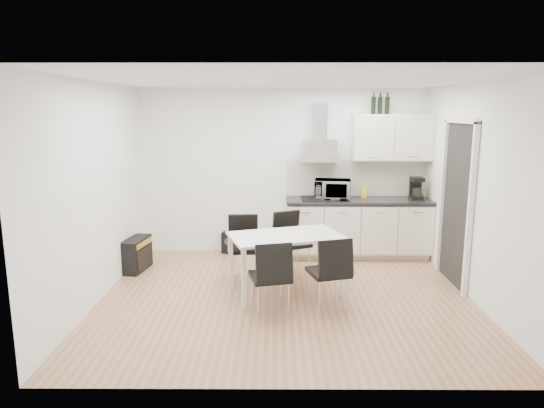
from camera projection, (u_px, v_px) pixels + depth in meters
The scene contains 15 objects.
ground at pixel (286, 297), 5.96m from camera, with size 4.50×4.50×0.00m, color #AE7D58.
wall_back at pixel (283, 172), 7.67m from camera, with size 4.50×0.10×2.60m, color white.
wall_front at pixel (292, 237), 3.75m from camera, with size 4.50×0.10×2.60m, color white.
wall_left at pixel (96, 193), 5.72m from camera, with size 0.10×4.00×2.60m, color white.
wall_right at pixel (477, 193), 5.70m from camera, with size 0.10×4.00×2.60m, color white.
ceiling at pixel (287, 80), 5.46m from camera, with size 4.50×4.50×0.00m, color white.
doorway at pixel (455, 205), 6.28m from camera, with size 0.08×1.04×2.10m, color white.
kitchenette at pixel (361, 204), 7.49m from camera, with size 2.22×0.64×2.52m.
dining_table at pixel (286, 241), 5.99m from camera, with size 1.52×1.15×0.75m.
chair_far_left at pixel (243, 249), 6.45m from camera, with size 0.44×0.50×0.88m, color black, non-canonical shape.
chair_far_right at pixel (292, 244), 6.68m from camera, with size 0.44×0.50×0.88m, color black, non-canonical shape.
chair_near_left at pixel (270, 278), 5.36m from camera, with size 0.44×0.50×0.88m, color black, non-canonical shape.
chair_near_right at pixel (328, 273), 5.51m from camera, with size 0.44×0.50×0.88m, color black, non-canonical shape.
guitar_amp at pixel (137, 254), 6.92m from camera, with size 0.33×0.60×0.47m.
floor_speaker at pixel (229, 242), 7.79m from camera, with size 0.20×0.18×0.34m, color black.
Camera 1 is at (-0.14, -5.63, 2.26)m, focal length 32.00 mm.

